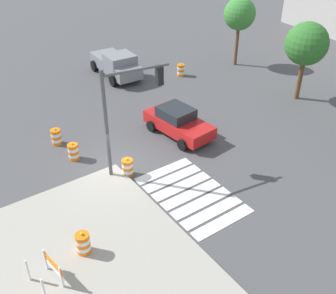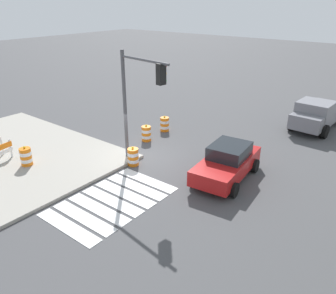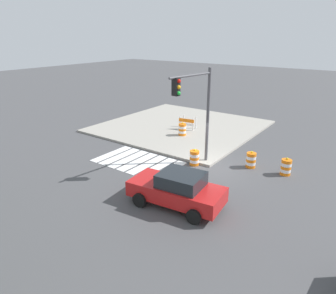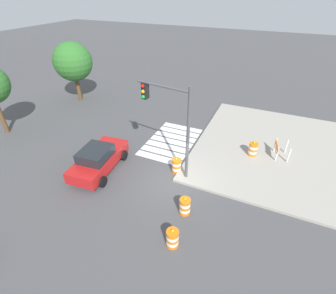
{
  "view_description": "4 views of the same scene",
  "coord_description": "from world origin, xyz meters",
  "views": [
    {
      "loc": [
        15.07,
        -7.34,
        11.98
      ],
      "look_at": [
        2.24,
        1.71,
        1.76
      ],
      "focal_mm": 42.17,
      "sensor_mm": 36.0,
      "label": 1
    },
    {
      "loc": [
        12.14,
        11.16,
        7.83
      ],
      "look_at": [
        0.88,
        2.35,
        1.56
      ],
      "focal_mm": 36.33,
      "sensor_mm": 36.0,
      "label": 2
    },
    {
      "loc": [
        -7.62,
        14.76,
        7.36
      ],
      "look_at": [
        2.38,
        0.87,
        1.04
      ],
      "focal_mm": 32.8,
      "sensor_mm": 36.0,
      "label": 3
    },
    {
      "loc": [
        -10.05,
        -4.17,
        9.68
      ],
      "look_at": [
        2.3,
        1.31,
        0.68
      ],
      "focal_mm": 26.29,
      "sensor_mm": 36.0,
      "label": 4
    }
  ],
  "objects": [
    {
      "name": "ground_plane",
      "position": [
        0.0,
        0.0,
        0.0
      ],
      "size": [
        120.0,
        120.0,
        0.0
      ],
      "primitive_type": "plane",
      "color": "#474749"
    },
    {
      "name": "crosswalk_stripes",
      "position": [
        4.0,
        1.8,
        0.01
      ],
      "size": [
        5.1,
        3.2,
        0.02
      ],
      "color": "silver",
      "rests_on": "ground"
    },
    {
      "name": "sports_car",
      "position": [
        -0.79,
        4.56,
        0.81
      ],
      "size": [
        4.47,
        2.48,
        1.63
      ],
      "color": "red",
      "rests_on": "ground"
    },
    {
      "name": "pickup_truck",
      "position": [
        -10.3,
        5.84,
        0.97
      ],
      "size": [
        5.24,
        2.54,
        1.92
      ],
      "color": "slate",
      "rests_on": "ground"
    },
    {
      "name": "traffic_barrel_crosswalk_end",
      "position": [
        0.96,
        0.16,
        0.45
      ],
      "size": [
        0.56,
        0.56,
        1.02
      ],
      "color": "orange",
      "rests_on": "ground"
    },
    {
      "name": "traffic_barrel_median_near",
      "position": [
        -3.85,
        -1.63,
        0.45
      ],
      "size": [
        0.56,
        0.56,
        1.02
      ],
      "color": "orange",
      "rests_on": "ground"
    },
    {
      "name": "traffic_barrel_median_far",
      "position": [
        -1.9,
        -1.47,
        0.45
      ],
      "size": [
        0.56,
        0.56,
        1.02
      ],
      "color": "orange",
      "rests_on": "ground"
    },
    {
      "name": "traffic_barrel_on_sidewalk",
      "position": [
        4.45,
        -3.85,
        0.6
      ],
      "size": [
        0.56,
        0.56,
        1.02
      ],
      "color": "orange",
      "rests_on": "sidewalk_corner"
    },
    {
      "name": "traffic_light_pole",
      "position": [
        0.76,
        0.53,
        3.91
      ],
      "size": [
        0.71,
        3.26,
        5.5
      ],
      "color": "#4C4C51",
      "rests_on": "sidewalk_corner"
    }
  ]
}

